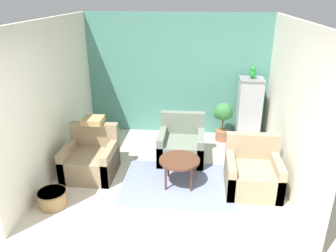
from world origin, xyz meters
TOP-DOWN VIEW (x-y plane):
  - ground_plane at (0.00, 0.00)m, footprint 20.00×20.00m
  - wall_back_accent at (0.00, 3.73)m, footprint 3.93×0.06m
  - wall_left at (-1.93, 1.85)m, footprint 0.06×3.70m
  - wall_right at (1.93, 1.85)m, footprint 0.06×3.70m
  - area_rug at (0.22, 1.54)m, footprint 1.87×1.40m
  - coffee_table at (0.22, 1.54)m, footprint 0.65×0.65m
  - armchair_left at (-1.31, 1.71)m, footprint 0.83×0.82m
  - armchair_right at (1.37, 1.52)m, footprint 0.83×0.82m
  - armchair_middle at (0.19, 2.41)m, footprint 0.83×0.82m
  - birdcage at (1.51, 3.36)m, footprint 0.48×0.48m
  - parrot at (1.51, 3.36)m, footprint 0.12×0.21m
  - potted_plant at (0.99, 3.33)m, footprint 0.41×0.37m
  - wicker_basket at (-1.60, 0.76)m, footprint 0.42×0.42m
  - throw_pillow at (-1.31, 2.01)m, footprint 0.34×0.34m

SIDE VIEW (x-z plane):
  - ground_plane at x=0.00m, z-range 0.00..0.00m
  - area_rug at x=0.22m, z-range 0.00..0.01m
  - wicker_basket at x=-1.60m, z-range 0.01..0.25m
  - armchair_left at x=-1.31m, z-range -0.15..0.68m
  - armchair_right at x=1.37m, z-range -0.15..0.68m
  - armchair_middle at x=0.19m, z-range -0.15..0.68m
  - coffee_table at x=0.22m, z-range 0.18..0.64m
  - potted_plant at x=0.99m, z-range 0.11..0.94m
  - birdcage at x=1.51m, z-range 0.00..1.35m
  - throw_pillow at x=-1.31m, z-range 0.83..0.93m
  - wall_back_accent at x=0.00m, z-range 0.00..2.56m
  - wall_left at x=-1.93m, z-range 0.00..2.56m
  - wall_right at x=1.93m, z-range 0.00..2.56m
  - parrot at x=1.51m, z-range 1.34..1.59m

